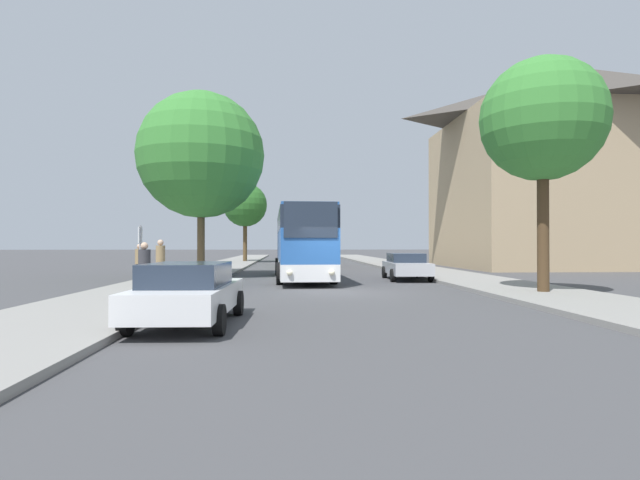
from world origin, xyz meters
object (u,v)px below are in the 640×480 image
bus_front (302,243)px  pedestrian_waiting_near (160,262)px  bus_stop_sign (140,250)px  pedestrian_walking_back (139,263)px  parked_car_left_curb (189,292)px  tree_left_far (245,205)px  bus_rear (294,244)px  parked_car_right_near (406,266)px  pedestrian_waiting_far (144,270)px  bus_middle (297,244)px  tree_left_near (201,155)px  tree_right_near (543,120)px

bus_front → pedestrian_waiting_near: 7.96m
bus_stop_sign → pedestrian_waiting_near: size_ratio=1.27×
pedestrian_walking_back → parked_car_left_curb: bearing=-85.4°
parked_car_left_curb → bus_front: bearing=80.5°
pedestrian_waiting_near → pedestrian_walking_back: bearing=-2.5°
pedestrian_waiting_near → tree_left_far: bearing=-40.5°
bus_rear → tree_left_far: size_ratio=1.57×
parked_car_right_near → pedestrian_waiting_far: (-10.28, -9.46, 0.29)m
bus_rear → bus_stop_sign: (-5.94, -39.02, -0.23)m
pedestrian_waiting_far → parked_car_left_curb: bearing=-49.9°
bus_middle → tree_left_near: (-5.34, -14.15, 4.76)m
pedestrian_walking_back → tree_right_near: 17.04m
parked_car_right_near → pedestrian_walking_back: bearing=15.3°
pedestrian_waiting_far → tree_right_near: tree_right_near is taller
bus_middle → tree_left_near: tree_left_near is taller
tree_left_far → tree_right_near: (13.21, -32.44, 0.49)m
pedestrian_waiting_near → tree_right_near: 15.26m
pedestrian_waiting_near → bus_stop_sign: bearing=133.3°
parked_car_left_curb → pedestrian_waiting_near: bearing=109.8°
bus_front → bus_stop_sign: bus_front is taller
tree_left_near → bus_stop_sign: bearing=-94.3°
tree_right_near → pedestrian_waiting_far: bearing=-173.7°
pedestrian_waiting_far → tree_left_far: 34.22m
pedestrian_walking_back → bus_stop_sign: bearing=-90.1°
bus_front → parked_car_right_near: bearing=-10.6°
bus_stop_sign → pedestrian_waiting_near: (0.25, 1.85, -0.52)m
pedestrian_walking_back → tree_left_near: tree_left_near is taller
parked_car_left_curb → tree_left_far: size_ratio=0.60×
parked_car_right_near → bus_middle: bearing=-69.2°
bus_stop_sign → bus_middle: bearing=75.3°
bus_stop_sign → tree_left_near: 10.02m
bus_middle → tree_left_near: 15.85m
bus_front → bus_stop_sign: bearing=-131.9°
parked_car_left_curb → bus_stop_sign: bearing=115.7°
bus_rear → tree_right_near: 41.63m
parked_car_left_curb → pedestrian_waiting_far: (-2.15, 4.13, 0.28)m
bus_rear → pedestrian_waiting_near: bus_rear is taller
pedestrian_walking_back → parked_car_right_near: bearing=-4.6°
tree_left_far → pedestrian_waiting_near: bearing=-91.5°
bus_rear → tree_left_near: 31.18m
bus_middle → tree_left_far: (-4.95, 8.08, 3.83)m
bus_middle → pedestrian_walking_back: bearing=-109.2°
parked_car_left_curb → tree_left_far: tree_left_far is taller
bus_stop_sign → bus_front: bearing=50.1°
bus_stop_sign → pedestrian_waiting_far: size_ratio=1.36×
pedestrian_waiting_far → tree_left_far: bearing=102.5°
parked_car_right_near → bus_stop_sign: 13.03m
bus_rear → bus_stop_sign: 39.47m
parked_car_left_curb → pedestrian_waiting_far: 4.67m
pedestrian_waiting_near → pedestrian_walking_back: pedestrian_waiting_near is taller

